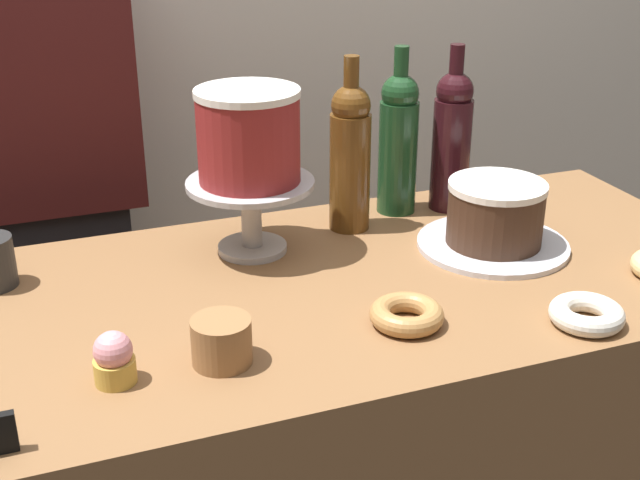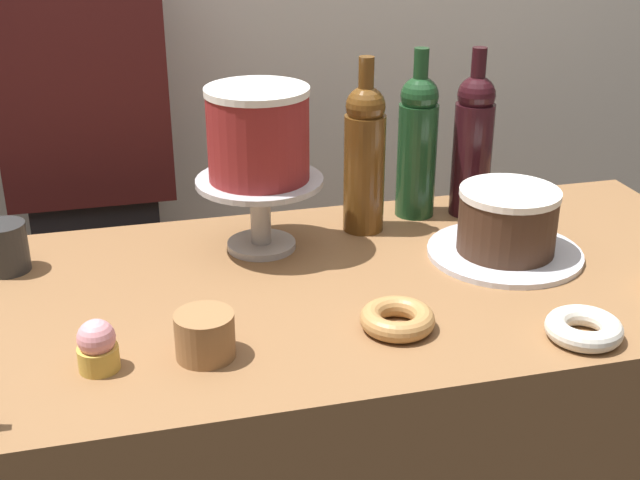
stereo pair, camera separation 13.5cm
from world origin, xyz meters
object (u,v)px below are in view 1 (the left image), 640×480
object	(u,v)px
cake_stand_pedestal	(251,203)
barista_figure	(60,204)
chocolate_round_cake	(495,213)
cupcake_strawberry	(114,359)
wine_bottle_amber	(350,155)
cookie_stack	(222,341)
white_layer_cake	(248,136)
wine_bottle_green	(398,141)
donut_sugar	(587,314)
wine_bottle_dark_red	(452,138)
donut_maple	(407,315)

from	to	relation	value
cake_stand_pedestal	barista_figure	size ratio (longest dim) A/B	0.14
chocolate_round_cake	cupcake_strawberry	world-z (taller)	chocolate_round_cake
wine_bottle_amber	cookie_stack	xyz separation A→B (m)	(-0.35, -0.38, -0.11)
white_layer_cake	cookie_stack	size ratio (longest dim) A/B	2.12
chocolate_round_cake	wine_bottle_green	bearing A→B (deg)	111.34
donut_sugar	cookie_stack	world-z (taller)	cookie_stack
wine_bottle_green	donut_sugar	world-z (taller)	wine_bottle_green
cake_stand_pedestal	chocolate_round_cake	distance (m)	0.43
wine_bottle_green	wine_bottle_dark_red	distance (m)	0.11
donut_maple	barista_figure	xyz separation A→B (m)	(-0.44, 0.86, -0.08)
cake_stand_pedestal	cookie_stack	world-z (taller)	cake_stand_pedestal
cupcake_strawberry	barista_figure	distance (m)	0.87
wine_bottle_green	barista_figure	xyz separation A→B (m)	(-0.62, 0.44, -0.21)
wine_bottle_amber	donut_maple	world-z (taller)	wine_bottle_amber
white_layer_cake	chocolate_round_cake	size ratio (longest dim) A/B	1.03
donut_sugar	barista_figure	world-z (taller)	barista_figure
white_layer_cake	cookie_stack	xyz separation A→B (m)	(-0.14, -0.34, -0.18)
wine_bottle_green	cupcake_strawberry	size ratio (longest dim) A/B	4.38
cupcake_strawberry	wine_bottle_dark_red	bearing A→B (deg)	29.43
donut_sugar	wine_bottle_green	bearing A→B (deg)	98.00
wine_bottle_dark_red	cupcake_strawberry	size ratio (longest dim) A/B	4.38
wine_bottle_green	wine_bottle_amber	distance (m)	0.13
cake_stand_pedestal	barista_figure	world-z (taller)	barista_figure
cookie_stack	cupcake_strawberry	bearing A→B (deg)	179.01
donut_maple	cake_stand_pedestal	bearing A→B (deg)	112.92
wine_bottle_dark_red	cupcake_strawberry	distance (m)	0.83
wine_bottle_dark_red	barista_figure	world-z (taller)	barista_figure
wine_bottle_green	barista_figure	distance (m)	0.79
white_layer_cake	cookie_stack	bearing A→B (deg)	-112.77
wine_bottle_green	wine_bottle_amber	size ratio (longest dim) A/B	1.00
wine_bottle_amber	cupcake_strawberry	distance (m)	0.63
white_layer_cake	chocolate_round_cake	world-z (taller)	white_layer_cake
cake_stand_pedestal	white_layer_cake	size ratio (longest dim) A/B	1.25
chocolate_round_cake	donut_sugar	world-z (taller)	chocolate_round_cake
white_layer_cake	wine_bottle_green	xyz separation A→B (m)	(0.32, 0.09, -0.07)
wine_bottle_green	cupcake_strawberry	xyz separation A→B (m)	(-0.61, -0.42, -0.11)
white_layer_cake	barista_figure	xyz separation A→B (m)	(-0.30, 0.53, -0.28)
chocolate_round_cake	wine_bottle_amber	world-z (taller)	wine_bottle_amber
wine_bottle_green	donut_sugar	bearing A→B (deg)	-82.00
white_layer_cake	cake_stand_pedestal	bearing A→B (deg)	116.57
chocolate_round_cake	wine_bottle_green	xyz separation A→B (m)	(-0.09, 0.22, 0.08)
wine_bottle_dark_red	wine_bottle_amber	xyz separation A→B (m)	(-0.22, -0.03, 0.00)
chocolate_round_cake	donut_sugar	bearing A→B (deg)	-92.96
white_layer_cake	wine_bottle_amber	world-z (taller)	wine_bottle_amber
wine_bottle_dark_red	barista_figure	xyz separation A→B (m)	(-0.72, 0.46, -0.21)
cake_stand_pedestal	donut_maple	distance (m)	0.37
wine_bottle_green	white_layer_cake	bearing A→B (deg)	-165.04
wine_bottle_green	cupcake_strawberry	distance (m)	0.75
chocolate_round_cake	donut_sugar	distance (m)	0.30
wine_bottle_green	donut_sugar	size ratio (longest dim) A/B	2.91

